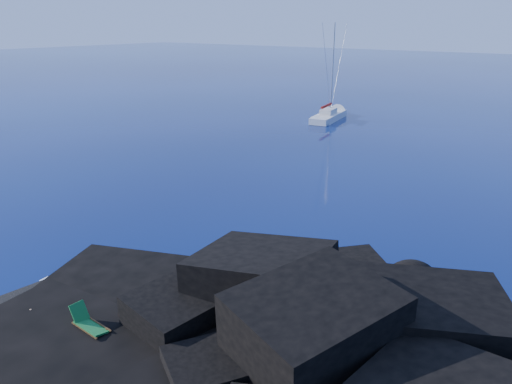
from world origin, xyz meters
TOP-DOWN VIEW (x-y plane):
  - beach at (4.50, 0.50)m, footprint 9.08×6.86m
  - surf_foam at (5.00, 5.00)m, footprint 10.00×8.00m
  - sailboat at (-8.88, 46.16)m, footprint 4.16×11.17m
  - deck_chair at (5.79, 0.84)m, footprint 1.70×0.81m
  - towel at (2.28, -0.00)m, footprint 1.84×1.40m
  - sunbather at (2.28, -0.00)m, footprint 1.63×1.07m
  - marker_cone at (5.95, 2.07)m, footprint 0.43×0.43m

SIDE VIEW (x-z plane):
  - beach at x=4.50m, z-range -0.35..0.35m
  - surf_foam at x=5.00m, z-range -0.03..0.03m
  - sailboat at x=-8.88m, z-range -5.74..5.74m
  - towel at x=2.28m, z-range 0.35..0.39m
  - sunbather at x=2.28m, z-range 0.39..0.65m
  - marker_cone at x=5.95m, z-range 0.35..0.86m
  - deck_chair at x=5.79m, z-range 0.35..1.50m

